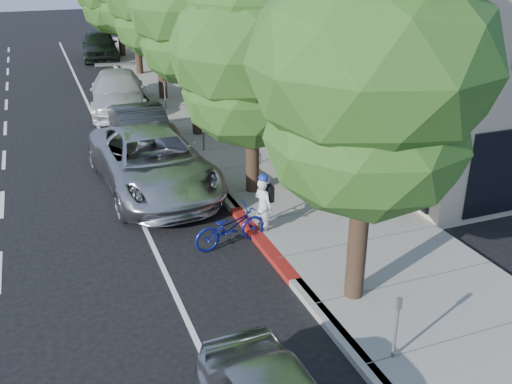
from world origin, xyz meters
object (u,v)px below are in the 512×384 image
silver_suv (152,162)px  white_pickup (118,92)px  street_tree_2 (193,9)px  bicycle (230,227)px  dark_sedan (142,131)px  cyclist (263,207)px  dark_suv_far (100,45)px  pedestrian (236,115)px  street_tree_0 (372,69)px  street_tree_1 (252,52)px

silver_suv → white_pickup: size_ratio=1.12×
street_tree_2 → bicycle: (-1.66, -8.75, -4.33)m
bicycle → silver_suv: silver_suv is taller
dark_sedan → silver_suv: bearing=-96.1°
cyclist → silver_suv: size_ratio=0.24×
dark_suv_far → pedestrian: 18.97m
street_tree_0 → bicycle: (-1.66, 3.25, -4.45)m
street_tree_1 → cyclist: 4.32m
street_tree_1 → cyclist: bearing=-104.8°
street_tree_0 → street_tree_2: 12.00m
dark_sedan → white_pickup: white_pickup is taller
cyclist → pedestrian: (1.99, 7.70, 0.17)m
street_tree_0 → bicycle: size_ratio=4.08×
street_tree_1 → dark_suv_far: size_ratio=1.30×
street_tree_2 → bicycle: street_tree_2 is taller
cyclist → bicycle: 1.08m
street_tree_1 → dark_sedan: 6.52m
street_tree_0 → white_pickup: street_tree_0 is taller
bicycle → pedestrian: pedestrian is taller
bicycle → cyclist: bearing=-83.6°
street_tree_0 → white_pickup: 17.64m
cyclist → bicycle: (-1.01, -0.28, -0.27)m
street_tree_2 → dark_sedan: (-2.35, -1.00, -4.03)m
bicycle → pedestrian: size_ratio=1.22×
street_tree_2 → white_pickup: 6.79m
street_tree_0 → white_pickup: size_ratio=1.37×
silver_suv → dark_sedan: 3.52m
dark_sedan → dark_suv_far: 19.02m
street_tree_1 → silver_suv: bearing=150.9°
cyclist → dark_sedan: 7.66m
dark_suv_far → street_tree_1: bearing=-81.4°
pedestrian → white_pickup: bearing=-71.2°
silver_suv → street_tree_2: bearing=56.1°
dark_sedan → white_pickup: 6.00m
street_tree_0 → silver_suv: size_ratio=1.22×
street_tree_1 → pedestrian: (1.34, 5.23, -3.32)m
white_pickup → dark_suv_far: dark_suv_far is taller
silver_suv → dark_suv_far: size_ratio=1.20×
street_tree_2 → dark_suv_far: size_ratio=1.45×
cyclist → silver_suv: silver_suv is taller
bicycle → street_tree_2: bearing=-19.8°
street_tree_0 → dark_suv_far: street_tree_0 is taller
cyclist → dark_sedan: dark_sedan is taller
street_tree_2 → dark_suv_far: bearing=94.5°
bicycle → white_pickup: size_ratio=0.34×
street_tree_1 → street_tree_0: bearing=-90.0°
street_tree_2 → dark_sedan: size_ratio=1.59×
white_pickup → dark_suv_far: bearing=93.9°
street_tree_2 → pedestrian: size_ratio=4.88×
street_tree_0 → pedestrian: bearing=83.2°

